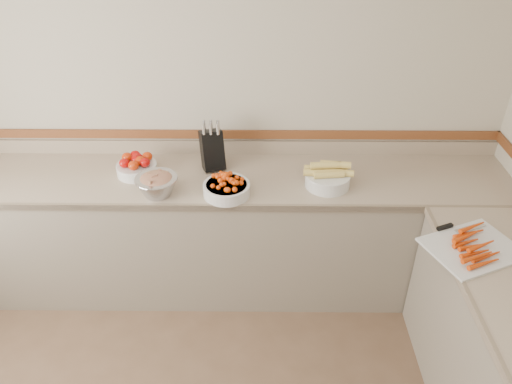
{
  "coord_description": "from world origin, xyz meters",
  "views": [
    {
      "loc": [
        0.37,
        -1.06,
        2.59
      ],
      "look_at": [
        0.35,
        1.35,
        1.0
      ],
      "focal_mm": 35.0,
      "sensor_mm": 36.0,
      "label": 1
    }
  ],
  "objects_px": {
    "corn_bowl": "(328,177)",
    "rhubarb_bowl": "(157,184)",
    "knife_block": "(212,149)",
    "tomato_bowl": "(137,166)",
    "cherry_tomato_bowl": "(226,187)",
    "cutting_board": "(473,247)"
  },
  "relations": [
    {
      "from": "knife_block",
      "to": "cherry_tomato_bowl",
      "type": "height_order",
      "value": "knife_block"
    },
    {
      "from": "tomato_bowl",
      "to": "corn_bowl",
      "type": "relative_size",
      "value": 0.84
    },
    {
      "from": "cherry_tomato_bowl",
      "to": "cutting_board",
      "type": "relative_size",
      "value": 0.51
    },
    {
      "from": "corn_bowl",
      "to": "rhubarb_bowl",
      "type": "xyz_separation_m",
      "value": [
        -1.05,
        -0.11,
        0.01
      ]
    },
    {
      "from": "knife_block",
      "to": "cherry_tomato_bowl",
      "type": "bearing_deg",
      "value": -71.65
    },
    {
      "from": "corn_bowl",
      "to": "cutting_board",
      "type": "relative_size",
      "value": 0.56
    },
    {
      "from": "tomato_bowl",
      "to": "cherry_tomato_bowl",
      "type": "distance_m",
      "value": 0.65
    },
    {
      "from": "knife_block",
      "to": "cherry_tomato_bowl",
      "type": "xyz_separation_m",
      "value": [
        0.11,
        -0.33,
        -0.08
      ]
    },
    {
      "from": "corn_bowl",
      "to": "rhubarb_bowl",
      "type": "height_order",
      "value": "corn_bowl"
    },
    {
      "from": "rhubarb_bowl",
      "to": "tomato_bowl",
      "type": "bearing_deg",
      "value": 125.51
    },
    {
      "from": "knife_block",
      "to": "tomato_bowl",
      "type": "bearing_deg",
      "value": -170.37
    },
    {
      "from": "tomato_bowl",
      "to": "cherry_tomato_bowl",
      "type": "relative_size",
      "value": 0.91
    },
    {
      "from": "knife_block",
      "to": "cutting_board",
      "type": "height_order",
      "value": "knife_block"
    },
    {
      "from": "knife_block",
      "to": "cutting_board",
      "type": "distance_m",
      "value": 1.66
    },
    {
      "from": "cherry_tomato_bowl",
      "to": "corn_bowl",
      "type": "distance_m",
      "value": 0.64
    },
    {
      "from": "knife_block",
      "to": "rhubarb_bowl",
      "type": "relative_size",
      "value": 1.31
    },
    {
      "from": "knife_block",
      "to": "rhubarb_bowl",
      "type": "distance_m",
      "value": 0.46
    },
    {
      "from": "cherry_tomato_bowl",
      "to": "rhubarb_bowl",
      "type": "distance_m",
      "value": 0.42
    },
    {
      "from": "cherry_tomato_bowl",
      "to": "cutting_board",
      "type": "bearing_deg",
      "value": -20.95
    },
    {
      "from": "corn_bowl",
      "to": "cutting_board",
      "type": "height_order",
      "value": "corn_bowl"
    },
    {
      "from": "corn_bowl",
      "to": "rhubarb_bowl",
      "type": "distance_m",
      "value": 1.05
    },
    {
      "from": "knife_block",
      "to": "corn_bowl",
      "type": "relative_size",
      "value": 1.09
    }
  ]
}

